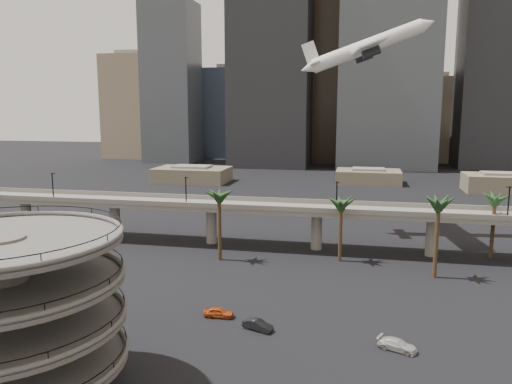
% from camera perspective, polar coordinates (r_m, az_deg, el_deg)
% --- Properties ---
extents(parking_ramp, '(22.20, 22.20, 17.35)m').
position_cam_1_polar(parking_ramp, '(53.69, -26.69, -11.26)').
color(parking_ramp, '#4F4C49').
rests_on(parking_ramp, ground).
extents(overpass, '(130.00, 9.30, 14.70)m').
position_cam_1_polar(overpass, '(101.77, 0.79, -2.20)').
color(overpass, slate).
rests_on(overpass, ground).
extents(palm_trees, '(54.40, 18.40, 14.00)m').
position_cam_1_polar(palm_trees, '(91.76, 13.12, -1.22)').
color(palm_trees, '#4B3320').
rests_on(palm_trees, ground).
extents(low_buildings, '(135.00, 27.50, 6.80)m').
position_cam_1_polar(low_buildings, '(187.16, 8.11, 1.67)').
color(low_buildings, '#69614D').
rests_on(low_buildings, ground).
extents(skyline, '(269.00, 86.00, 129.38)m').
position_cam_1_polar(skyline, '(260.59, 11.40, 13.55)').
color(skyline, '#7F7158').
rests_on(skyline, ground).
extents(airborne_jet, '(29.71, 26.95, 13.19)m').
position_cam_1_polar(airborne_jet, '(115.74, 12.49, 15.85)').
color(airborne_jet, white).
rests_on(airborne_jet, ground).
extents(car_a, '(4.13, 1.78, 1.39)m').
position_cam_1_polar(car_a, '(69.71, -4.27, -13.54)').
color(car_a, '#C5501C').
rests_on(car_a, ground).
extents(car_b, '(4.28, 2.69, 1.33)m').
position_cam_1_polar(car_b, '(65.90, 0.20, -14.96)').
color(car_b, black).
rests_on(car_b, ground).
extents(car_c, '(4.91, 3.37, 1.32)m').
position_cam_1_polar(car_c, '(63.24, 15.85, -16.44)').
color(car_c, beige).
rests_on(car_c, ground).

